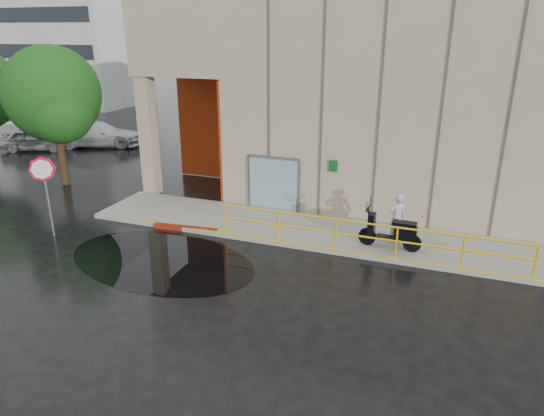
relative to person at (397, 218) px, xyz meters
The scene contains 14 objects.
ground 6.79m from the person, 138.58° to the right, with size 120.00×120.00×0.00m, color black.
sidewalk 1.37m from the person, behind, with size 20.00×3.00×0.15m, color gray.
building 7.30m from the person, 89.46° to the left, with size 20.00×10.17×8.00m.
guardrail 1.54m from the person, 121.33° to the right, with size 9.56×0.06×1.03m.
distant_building 41.08m from the person, 144.54° to the left, with size 12.00×8.08×15.00m.
person is the anchor object (origin of this frame).
scooter 0.65m from the person, 98.55° to the right, with size 2.00×0.72×1.53m.
stop_sign 11.75m from the person, 163.36° to the right, with size 0.62×0.64×2.84m.
red_curb 7.31m from the person, 169.32° to the right, with size 2.40×0.18×0.18m, color maroon.
puddle 7.69m from the person, 151.23° to the right, with size 6.38×3.93×0.01m, color black.
car_a 22.70m from the person, 163.36° to the left, with size 1.56×3.88×1.32m, color #AAABB0.
car_b 25.49m from the person, 161.83° to the left, with size 1.37×3.94×1.30m, color silver.
car_c 20.82m from the person, 155.47° to the left, with size 2.12×5.22×1.52m, color silver.
tree_near 15.44m from the person, behind, with size 4.16×4.16×6.20m.
Camera 1 is at (6.30, -10.79, 6.71)m, focal length 32.00 mm.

